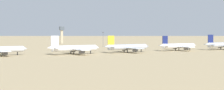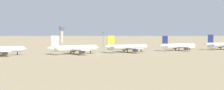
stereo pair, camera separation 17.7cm
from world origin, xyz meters
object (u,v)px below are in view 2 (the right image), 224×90
Objects in this scene: parked_jet_yellow_3 at (127,47)px; parked_jet_white_2 at (74,48)px; parked_jet_navy_4 at (178,46)px; parked_jet_navy_5 at (224,45)px; control_tower at (62,33)px; light_pole_mid at (103,38)px.

parked_jet_white_2 is at bearing 179.09° from parked_jet_yellow_3.
parked_jet_white_2 is 1.02× the size of parked_jet_yellow_3.
parked_jet_yellow_3 is at bearing -178.36° from parked_jet_navy_4.
control_tower reaches higher than parked_jet_navy_5.
control_tower is (-42.86, 192.60, 8.63)m from parked_jet_navy_4.
parked_jet_white_2 is 1.07× the size of parked_jet_navy_4.
parked_jet_white_2 is 1.01× the size of parked_jet_navy_5.
light_pole_mid reaches higher than parked_jet_white_2.
parked_jet_navy_4 is 197.50m from control_tower.
control_tower is at bearing 70.02° from parked_jet_white_2.
parked_jet_yellow_3 is at bearing -178.48° from parked_jet_navy_5.
control_tower is (5.98, 197.95, 8.44)m from parked_jet_yellow_3.
parked_jet_yellow_3 is 0.99× the size of parked_jet_navy_5.
parked_jet_yellow_3 is at bearing -101.21° from light_pole_mid.
parked_jet_white_2 is 113.98m from light_pole_mid.
light_pole_mid reaches higher than parked_jet_navy_4.
parked_jet_white_2 reaches higher than parked_jet_yellow_3.
parked_jet_yellow_3 is 1.05× the size of parked_jet_navy_4.
control_tower reaches higher than light_pole_mid.
light_pole_mid is at bearing 129.61° from parked_jet_navy_5.
parked_jet_white_2 is at bearing -103.60° from control_tower.
control_tower is at bearing 96.71° from light_pole_mid.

